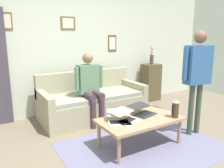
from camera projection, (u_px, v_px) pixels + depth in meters
name	position (u px, v px, depth m)	size (l,w,h in m)	color
ground_plane	(141.00, 151.00, 3.09)	(7.68, 7.68, 0.00)	#786958
area_rug	(144.00, 147.00, 3.20)	(2.25, 1.61, 0.01)	slate
back_wall	(77.00, 47.00, 4.64)	(7.04, 0.11, 2.70)	silver
couch	(92.00, 102.00, 4.35)	(1.99, 0.90, 0.88)	tan
coffee_table	(140.00, 121.00, 3.21)	(1.21, 0.66, 0.41)	tan
laptop_left	(143.00, 111.00, 3.36)	(0.40, 0.40, 0.13)	#28282D
laptop_center	(126.00, 118.00, 3.09)	(0.43, 0.44, 0.13)	silver
laptop_right	(119.00, 119.00, 3.05)	(0.42, 0.43, 0.14)	silver
french_press	(175.00, 109.00, 3.22)	(0.12, 0.10, 0.26)	#4C3323
side_shelf	(151.00, 82.00, 5.51)	(0.42, 0.32, 0.90)	brown
flower_vase	(152.00, 58.00, 5.39)	(0.10, 0.10, 0.46)	#533B3D
person_standing	(198.00, 70.00, 3.45)	(0.58, 0.24, 1.66)	#405042
person_seated	(90.00, 84.00, 4.00)	(0.55, 0.51, 1.28)	#48323F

